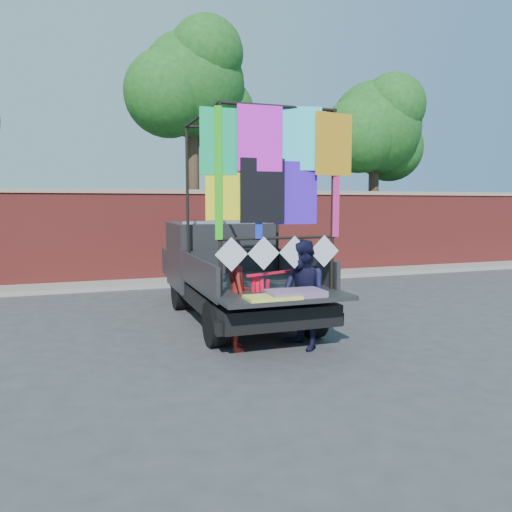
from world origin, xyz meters
name	(u,v)px	position (x,y,z in m)	size (l,w,h in m)	color
ground	(244,345)	(0.00, 0.00, 0.00)	(90.00, 90.00, 0.00)	#38383A
brick_wall	(169,235)	(0.00, 7.00, 1.33)	(30.00, 0.45, 2.61)	#9C312D
curb	(174,282)	(0.00, 6.30, 0.06)	(30.00, 1.20, 0.12)	gray
tree_mid	(194,89)	(1.02, 8.12, 5.70)	(4.20, 3.30, 7.73)	#38281C
tree_right	(377,131)	(7.52, 8.12, 4.75)	(4.20, 3.30, 6.62)	#38281C
pickup_truck	(226,268)	(0.37, 2.33, 0.91)	(2.29, 5.75, 3.62)	black
woman	(237,297)	(-0.18, -0.19, 0.80)	(0.59, 0.39, 1.61)	maroon
man	(303,295)	(0.77, -0.48, 0.84)	(0.81, 0.63, 1.67)	black
streamer_bundle	(264,285)	(0.20, -0.35, 0.99)	(0.84, 0.35, 0.61)	red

